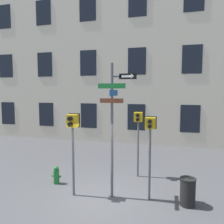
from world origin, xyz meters
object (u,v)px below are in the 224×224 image
street_sign_pole (114,119)px  pedestrian_signal_across (138,126)px  trash_bin (188,192)px  pedestrian_signal_left (73,131)px  fire_hydrant (56,175)px  pedestrian_signal_right (150,135)px

street_sign_pole → pedestrian_signal_across: (0.51, 2.05, -0.50)m
street_sign_pole → pedestrian_signal_across: 2.17m
street_sign_pole → trash_bin: size_ratio=5.10×
pedestrian_signal_left → fire_hydrant: size_ratio=4.11×
pedestrian_signal_left → fire_hydrant: pedestrian_signal_left is taller
street_sign_pole → fire_hydrant: (-2.44, 0.51, -2.33)m
pedestrian_signal_across → fire_hydrant: (-2.95, -1.55, -1.83)m
pedestrian_signal_left → trash_bin: size_ratio=3.22×
street_sign_pole → pedestrian_signal_right: bearing=8.9°
pedestrian_signal_right → pedestrian_signal_across: size_ratio=1.01×
pedestrian_signal_right → pedestrian_signal_across: 1.98m
street_sign_pole → pedestrian_signal_left: street_sign_pole is taller
pedestrian_signal_left → pedestrian_signal_right: bearing=8.7°
pedestrian_signal_left → pedestrian_signal_right: (2.54, 0.39, -0.10)m
pedestrian_signal_across → pedestrian_signal_right: bearing=-70.6°
pedestrian_signal_left → pedestrian_signal_across: pedestrian_signal_left is taller
street_sign_pole → pedestrian_signal_right: street_sign_pole is taller
fire_hydrant → pedestrian_signal_right: bearing=-5.1°
pedestrian_signal_left → trash_bin: bearing=4.7°
street_sign_pole → pedestrian_signal_across: street_sign_pole is taller
street_sign_pole → pedestrian_signal_across: bearing=76.0°
fire_hydrant → street_sign_pole: bearing=-11.7°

